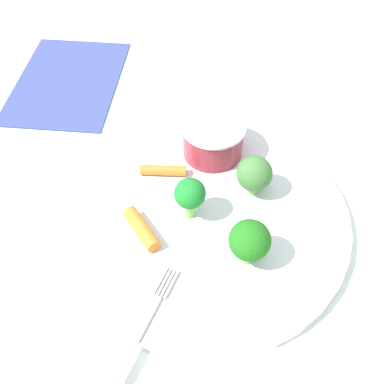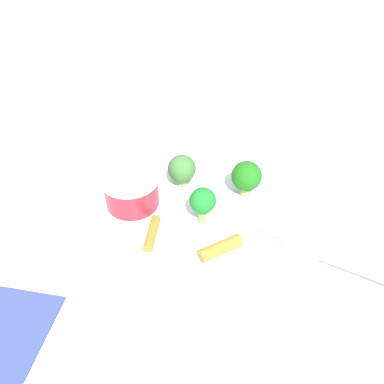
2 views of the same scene
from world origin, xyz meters
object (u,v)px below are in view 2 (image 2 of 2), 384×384
object	(u,v)px
plate	(201,216)
fork	(338,263)
sauce_cup	(132,191)
carrot_stick_0	(152,233)
broccoli_floret_0	(205,201)
carrot_stick_1	(221,248)
broccoli_floret_1	(246,177)
broccoli_floret_2	(182,169)

from	to	relation	value
plate	fork	distance (m)	0.16
sauce_cup	carrot_stick_0	distance (m)	0.06
broccoli_floret_0	carrot_stick_1	bearing A→B (deg)	103.37
sauce_cup	fork	size ratio (longest dim) A/B	0.42
broccoli_floret_1	carrot_stick_1	size ratio (longest dim) A/B	0.97
broccoli_floret_0	fork	xyz separation A→B (m)	(-0.13, 0.07, -0.03)
fork	sauce_cup	bearing A→B (deg)	-28.38
broccoli_floret_2	carrot_stick_1	size ratio (longest dim) A/B	0.90
carrot_stick_0	fork	distance (m)	0.20
plate	fork	xyz separation A→B (m)	(-0.13, 0.09, 0.01)
sauce_cup	carrot_stick_1	size ratio (longest dim) A/B	1.37
broccoli_floret_1	carrot_stick_0	world-z (taller)	broccoli_floret_1
broccoli_floret_0	broccoli_floret_1	distance (m)	0.07
plate	carrot_stick_1	bearing A→B (deg)	102.29
plate	carrot_stick_0	distance (m)	0.07
fork	broccoli_floret_2	bearing A→B (deg)	-43.43
broccoli_floret_1	carrot_stick_1	distance (m)	0.10
broccoli_floret_0	carrot_stick_0	xyz separation A→B (m)	(0.06, 0.02, -0.02)
sauce_cup	broccoli_floret_0	distance (m)	0.09
plate	broccoli_floret_1	bearing A→B (deg)	-154.70
broccoli_floret_2	broccoli_floret_1	bearing A→B (deg)	161.65
plate	broccoli_floret_1	size ratio (longest dim) A/B	5.96
plate	broccoli_floret_2	world-z (taller)	broccoli_floret_2
sauce_cup	carrot_stick_0	size ratio (longest dim) A/B	1.41
broccoli_floret_1	fork	xyz separation A→B (m)	(-0.07, 0.11, -0.03)
broccoli_floret_2	carrot_stick_1	world-z (taller)	broccoli_floret_2
broccoli_floret_0	carrot_stick_1	xyz separation A→B (m)	(-0.01, 0.05, -0.02)
sauce_cup	broccoli_floret_2	distance (m)	0.07
broccoli_floret_2	fork	bearing A→B (deg)	136.57
plate	carrot_stick_1	size ratio (longest dim) A/B	5.77
sauce_cup	broccoli_floret_2	size ratio (longest dim) A/B	1.51
broccoli_floret_0	broccoli_floret_2	size ratio (longest dim) A/B	1.06
carrot_stick_1	fork	xyz separation A→B (m)	(-0.12, 0.03, -0.01)
broccoli_floret_2	broccoli_floret_0	bearing A→B (deg)	106.77
plate	carrot_stick_1	distance (m)	0.06
broccoli_floret_1	carrot_stick_0	bearing A→B (deg)	27.11
broccoli_floret_0	carrot_stick_0	world-z (taller)	broccoli_floret_0
broccoli_floret_1	broccoli_floret_2	bearing A→B (deg)	-18.35
carrot_stick_0	carrot_stick_1	world-z (taller)	carrot_stick_1
plate	broccoli_floret_0	world-z (taller)	broccoli_floret_0
plate	carrot_stick_0	xyz separation A→B (m)	(0.06, 0.03, 0.01)
carrot_stick_0	carrot_stick_1	xyz separation A→B (m)	(-0.07, 0.03, 0.00)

